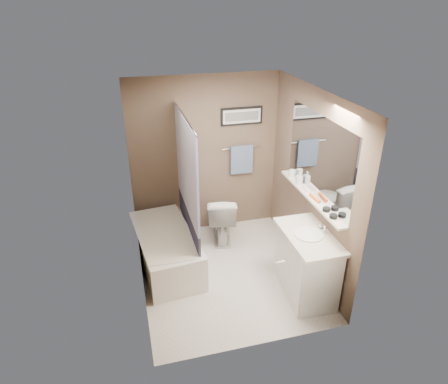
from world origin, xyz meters
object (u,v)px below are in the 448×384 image
object	(u,v)px
toilet	(221,217)
soap_bottle	(299,178)
candle_bowl_far	(326,209)
bathtub	(166,249)
hair_brush_front	(315,198)
vanity	(307,265)
candle_bowl_near	(333,216)
glass_jar	(292,173)

from	to	relation	value
toilet	soap_bottle	world-z (taller)	soap_bottle
toilet	candle_bowl_far	bearing A→B (deg)	133.89
toilet	candle_bowl_far	xyz separation A→B (m)	(0.89, -1.42, 0.76)
toilet	soap_bottle	size ratio (longest dim) A/B	4.67
bathtub	toilet	distance (m)	1.01
toilet	hair_brush_front	xyz separation A→B (m)	(0.89, -1.12, 0.77)
vanity	candle_bowl_near	bearing A→B (deg)	-31.00
hair_brush_front	glass_jar	size ratio (longest dim) A/B	2.20
bathtub	glass_jar	distance (m)	2.01
vanity	candle_bowl_far	xyz separation A→B (m)	(0.19, 0.03, 0.73)
toilet	bathtub	bearing A→B (deg)	38.53
bathtub	glass_jar	size ratio (longest dim) A/B	15.00
toilet	glass_jar	bearing A→B (deg)	165.98
glass_jar	soap_bottle	size ratio (longest dim) A/B	0.63
vanity	candle_bowl_near	size ratio (longest dim) A/B	10.00
hair_brush_front	soap_bottle	bearing A→B (deg)	90.00
bathtub	vanity	xyz separation A→B (m)	(1.60, -1.00, 0.15)
vanity	hair_brush_front	world-z (taller)	hair_brush_front
candle_bowl_near	hair_brush_front	xyz separation A→B (m)	(0.00, 0.46, 0.00)
bathtub	hair_brush_front	bearing A→B (deg)	-27.08
toilet	candle_bowl_near	bearing A→B (deg)	131.14
glass_jar	vanity	bearing A→B (deg)	-100.31
soap_bottle	hair_brush_front	bearing A→B (deg)	-90.00
glass_jar	candle_bowl_far	bearing A→B (deg)	-90.00
hair_brush_front	glass_jar	bearing A→B (deg)	90.00
candle_bowl_far	glass_jar	world-z (taller)	glass_jar
bathtub	candle_bowl_far	world-z (taller)	candle_bowl_far
vanity	candle_bowl_near	distance (m)	0.77
bathtub	candle_bowl_near	xyz separation A→B (m)	(1.79, -1.13, 0.89)
bathtub	candle_bowl_near	size ratio (longest dim) A/B	16.67
bathtub	candle_bowl_far	distance (m)	2.21
toilet	vanity	xyz separation A→B (m)	(0.70, -1.45, 0.03)
candle_bowl_far	bathtub	bearing A→B (deg)	151.60
soap_bottle	candle_bowl_far	bearing A→B (deg)	-90.00
vanity	soap_bottle	xyz separation A→B (m)	(0.19, 0.79, 0.79)
candle_bowl_far	glass_jar	size ratio (longest dim) A/B	0.90
hair_brush_front	glass_jar	distance (m)	0.69
bathtub	candle_bowl_far	bearing A→B (deg)	-34.89
toilet	soap_bottle	distance (m)	1.38
soap_bottle	vanity	bearing A→B (deg)	-103.14
bathtub	hair_brush_front	world-z (taller)	hair_brush_front
toilet	candle_bowl_far	distance (m)	1.84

